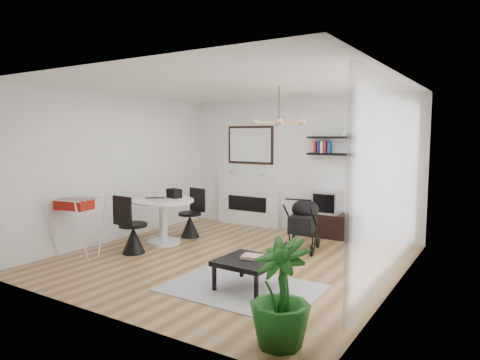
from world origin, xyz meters
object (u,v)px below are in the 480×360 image
Objects in this scene: stroller at (303,226)px; potted_plant at (280,293)px; fireplace at (249,194)px; coffee_table at (248,262)px; tv_console at (327,225)px; drying_rack at (77,226)px; dining_table at (163,215)px; crt_tv at (327,202)px.

stroller is 0.94× the size of potted_plant.
stroller is (1.85, -1.26, -0.27)m from fireplace.
stroller reaches higher than coffee_table.
stroller is at bearing 110.26° from potted_plant.
tv_console is at bearing 77.61° from stroller.
drying_rack is 1.01× the size of stroller.
potted_plant is (1.02, -1.13, 0.17)m from coffee_table.
potted_plant is (3.05, -4.50, -0.18)m from fireplace.
stroller is (2.30, 0.98, -0.12)m from dining_table.
tv_console reaches higher than coffee_table.
fireplace is 2.12× the size of potted_plant.
stroller is 1.28× the size of coffee_table.
drying_rack is (-1.08, -3.58, -0.18)m from fireplace.
tv_console is 0.45m from crt_tv.
drying_rack is at bearing -153.43° from stroller.
drying_rack is at bearing -176.12° from coffee_table.
fireplace is 4.30× the size of crt_tv.
dining_table is (-2.31, -2.09, -0.15)m from crt_tv.
potted_plant reaches higher than coffee_table.
drying_rack reaches higher than crt_tv.
crt_tv is at bearing 77.81° from stroller.
potted_plant is (1.19, -4.35, -0.17)m from crt_tv.
crt_tv is at bearing 92.94° from coffee_table.
potted_plant reaches higher than dining_table.
tv_console is at bearing 40.06° from crt_tv.
tv_console is 1.64× the size of coffee_table.
drying_rack is 4.23m from potted_plant.
drying_rack reaches higher than tv_console.
fireplace reaches higher than crt_tv.
fireplace is 3.95m from coffee_table.
coffee_table is (2.48, -1.13, -0.19)m from dining_table.
crt_tv is at bearing -139.94° from tv_console.
drying_rack is at bearing -130.56° from crt_tv.
tv_console is 3.23m from coffee_table.
coffee_table is at bearing 132.18° from potted_plant.
drying_rack is 0.95× the size of potted_plant.
coffee_table is 0.74× the size of potted_plant.
dining_table is 1.16× the size of stroller.
fireplace is 2.29m from dining_table.
drying_rack is at bearing -115.05° from dining_table.
fireplace is at bearing 133.86° from stroller.
stroller is at bearing -34.33° from fireplace.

